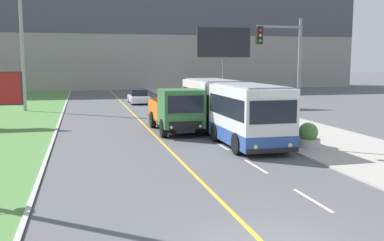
{
  "coord_description": "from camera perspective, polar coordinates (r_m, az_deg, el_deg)",
  "views": [
    {
      "loc": [
        -4.0,
        -8.83,
        4.2
      ],
      "look_at": [
        1.1,
        11.9,
        1.4
      ],
      "focal_mm": 42.0,
      "sensor_mm": 36.0,
      "label": 1
    }
  ],
  "objects": [
    {
      "name": "utility_pole_far",
      "position": [
        40.79,
        -20.77,
        9.17
      ],
      "size": [
        1.8,
        0.28,
        11.38
      ],
      "color": "#9E9E99",
      "rests_on": "ground_plane"
    },
    {
      "name": "billboard_large",
      "position": [
        41.96,
        4.06,
        9.48
      ],
      "size": [
        5.13,
        0.24,
        7.35
      ],
      "color": "#59595B",
      "rests_on": "ground_plane"
    },
    {
      "name": "apartment_block_background",
      "position": [
        71.8,
        -10.85,
        13.42
      ],
      "size": [
        80.0,
        8.04,
        23.59
      ],
      "color": "gray",
      "rests_on": "ground_plane"
    },
    {
      "name": "car_distant",
      "position": [
        45.78,
        -6.82,
        3.02
      ],
      "size": [
        1.8,
        4.3,
        1.45
      ],
      "color": "silver",
      "rests_on": "ground_plane"
    },
    {
      "name": "planter_round_near",
      "position": [
        22.66,
        14.52,
        -1.94
      ],
      "size": [
        1.19,
        1.19,
        1.18
      ],
      "color": "#B7B2A8",
      "rests_on": "sidewalk_right"
    },
    {
      "name": "traffic_light_mast",
      "position": [
        21.64,
        12.0,
        6.59
      ],
      "size": [
        2.28,
        0.32,
        6.2
      ],
      "color": "slate",
      "rests_on": "ground_plane"
    },
    {
      "name": "lane_marking_centre",
      "position": [
        12.3,
        7.98,
        -12.56
      ],
      "size": [
        2.88,
        140.0,
        0.01
      ],
      "color": "gold",
      "rests_on": "ground_plane"
    },
    {
      "name": "planter_round_third",
      "position": [
        30.97,
        6.42,
        0.7
      ],
      "size": [
        1.03,
        1.03,
        1.13
      ],
      "color": "#B7B2A8",
      "rests_on": "sidewalk_right"
    },
    {
      "name": "planter_round_far",
      "position": [
        35.32,
        4.01,
        1.55
      ],
      "size": [
        1.03,
        1.03,
        1.11
      ],
      "color": "#B7B2A8",
      "rests_on": "sidewalk_right"
    },
    {
      "name": "planter_round_second",
      "position": [
        26.72,
        9.76,
        -0.39
      ],
      "size": [
        1.16,
        1.16,
        1.19
      ],
      "color": "#B7B2A8",
      "rests_on": "sidewalk_right"
    },
    {
      "name": "dump_truck",
      "position": [
        26.25,
        -1.8,
        1.16
      ],
      "size": [
        2.43,
        6.75,
        2.66
      ],
      "color": "black",
      "rests_on": "ground_plane"
    },
    {
      "name": "city_bus",
      "position": [
        25.28,
        4.61,
        1.48
      ],
      "size": [
        2.62,
        12.43,
        3.09
      ],
      "color": "white",
      "rests_on": "ground_plane"
    }
  ]
}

